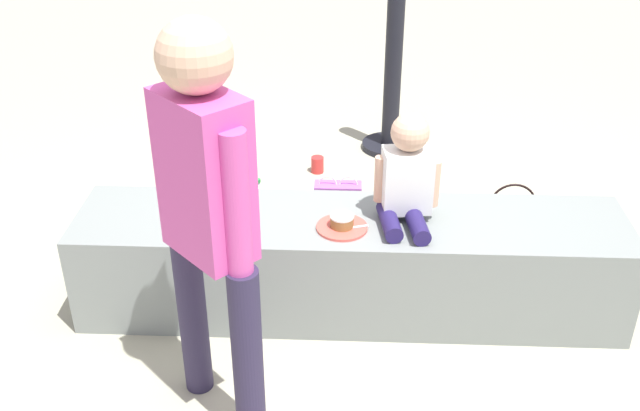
{
  "coord_description": "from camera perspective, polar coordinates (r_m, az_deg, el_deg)",
  "views": [
    {
      "loc": [
        -0.01,
        -2.76,
        2.12
      ],
      "look_at": [
        -0.12,
        -0.32,
        0.72
      ],
      "focal_mm": 41.38,
      "sensor_mm": 36.0,
      "label": 1
    }
  ],
  "objects": [
    {
      "name": "adult_standing",
      "position": [
        2.45,
        -8.72,
        0.3
      ],
      "size": [
        0.36,
        0.36,
        1.54
      ],
      "color": "#2A2440",
      "rests_on": "ground_plane"
    },
    {
      "name": "cake_plate",
      "position": [
        3.13,
        1.71,
        -1.46
      ],
      "size": [
        0.22,
        0.22,
        0.07
      ],
      "color": "#E0594C",
      "rests_on": "concrete_ledge"
    },
    {
      "name": "cake_box_white",
      "position": [
        3.84,
        9.34,
        -2.86
      ],
      "size": [
        0.35,
        0.35,
        0.14
      ],
      "primitive_type": "cube",
      "rotation": [
        0.0,
        0.0,
        -0.05
      ],
      "color": "white",
      "rests_on": "ground_plane"
    },
    {
      "name": "child_seated",
      "position": [
        3.13,
        6.74,
        2.32
      ],
      "size": [
        0.28,
        0.33,
        0.48
      ],
      "color": "#231A52",
      "rests_on": "concrete_ledge"
    },
    {
      "name": "ground_plane",
      "position": [
        3.48,
        2.25,
        -7.71
      ],
      "size": [
        12.0,
        12.0,
        0.0
      ],
      "primitive_type": "plane",
      "color": "#ABA78E"
    },
    {
      "name": "gift_bag",
      "position": [
        3.86,
        1.37,
        -0.49
      ],
      "size": [
        0.24,
        0.1,
        0.38
      ],
      "color": "#B259BF",
      "rests_on": "ground_plane"
    },
    {
      "name": "concrete_ledge",
      "position": [
        3.34,
        2.33,
        -4.51
      ],
      "size": [
        2.42,
        0.51,
        0.47
      ],
      "primitive_type": "cube",
      "color": "gray",
      "rests_on": "ground_plane"
    },
    {
      "name": "handbag_black_leather",
      "position": [
        4.05,
        14.51,
        -1.04
      ],
      "size": [
        0.33,
        0.15,
        0.32
      ],
      "color": "black",
      "rests_on": "ground_plane"
    },
    {
      "name": "railing_post",
      "position": [
        4.81,
        5.57,
        8.62
      ],
      "size": [
        0.36,
        0.36,
        1.05
      ],
      "color": "black",
      "rests_on": "ground_plane"
    },
    {
      "name": "party_cup_red",
      "position": [
        4.61,
        -0.2,
        3.18
      ],
      "size": [
        0.08,
        0.08,
        0.1
      ],
      "primitive_type": "cylinder",
      "color": "red",
      "rests_on": "ground_plane"
    },
    {
      "name": "water_bottle_near_gift",
      "position": [
        4.13,
        -4.76,
        0.52
      ],
      "size": [
        0.07,
        0.07,
        0.23
      ],
      "color": "silver",
      "rests_on": "ground_plane"
    }
  ]
}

